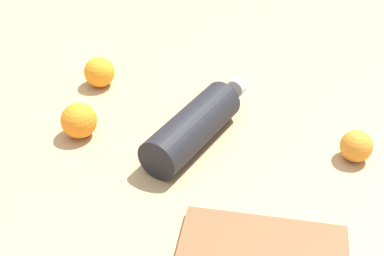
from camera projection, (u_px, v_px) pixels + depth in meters
name	position (u px, v px, depth m)	size (l,w,h in m)	color
ground_plane	(215.00, 136.00, 1.09)	(2.40, 2.40, 0.00)	tan
water_bottle	(199.00, 122.00, 1.06)	(0.13, 0.31, 0.08)	black
orange_0	(79.00, 121.00, 1.07)	(0.07, 0.07, 0.07)	orange
orange_1	(99.00, 72.00, 1.22)	(0.07, 0.07, 0.07)	orange
orange_2	(356.00, 146.00, 1.01)	(0.06, 0.06, 0.06)	orange
cutting_board	(263.00, 253.00, 0.83)	(0.26, 0.14, 0.02)	brown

